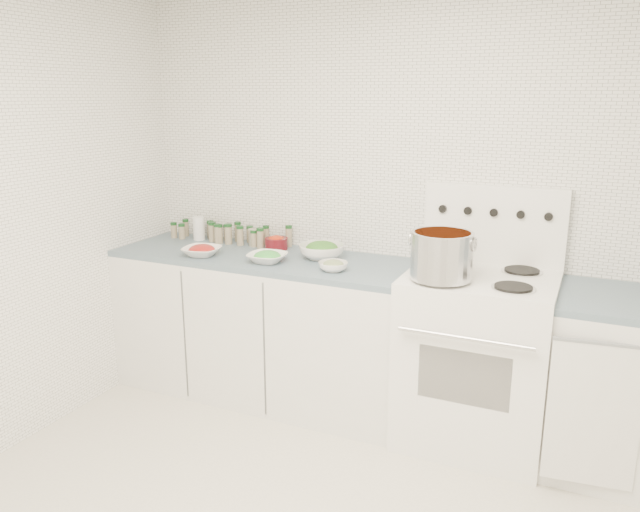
{
  "coord_description": "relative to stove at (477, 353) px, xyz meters",
  "views": [
    {
      "loc": [
        1.0,
        -1.98,
        1.84
      ],
      "look_at": [
        -0.42,
        1.14,
        0.95
      ],
      "focal_mm": 35.0,
      "sensor_mm": 36.0,
      "label": 1
    }
  ],
  "objects": [
    {
      "name": "room_walls",
      "position": [
        -0.48,
        -1.19,
        1.06
      ],
      "size": [
        3.54,
        3.04,
        2.52
      ],
      "color": "white",
      "rests_on": "ground"
    },
    {
      "name": "counter_left",
      "position": [
        -1.3,
        0.0,
        -0.05
      ],
      "size": [
        1.85,
        0.62,
        0.9
      ],
      "color": "white",
      "rests_on": "ground"
    },
    {
      "name": "stove",
      "position": [
        0.0,
        0.0,
        0.0
      ],
      "size": [
        0.76,
        0.7,
        1.36
      ],
      "color": "white",
      "rests_on": "ground"
    },
    {
      "name": "stock_pot",
      "position": [
        -0.17,
        -0.19,
        0.58
      ],
      "size": [
        0.33,
        0.31,
        0.24
      ],
      "rotation": [
        0.0,
        0.0,
        0.06
      ],
      "color": "silver",
      "rests_on": "stove"
    },
    {
      "name": "bowl_tomato",
      "position": [
        -1.63,
        -0.16,
        0.44
      ],
      "size": [
        0.25,
        0.25,
        0.07
      ],
      "color": "white",
      "rests_on": "counter_left"
    },
    {
      "name": "bowl_snowpea",
      "position": [
        -1.2,
        -0.13,
        0.43
      ],
      "size": [
        0.23,
        0.23,
        0.07
      ],
      "color": "white",
      "rests_on": "counter_left"
    },
    {
      "name": "bowl_broccoli",
      "position": [
        -0.95,
        0.08,
        0.45
      ],
      "size": [
        0.33,
        0.33,
        0.11
      ],
      "color": "white",
      "rests_on": "counter_left"
    },
    {
      "name": "bowl_zucchini",
      "position": [
        -0.78,
        -0.14,
        0.43
      ],
      "size": [
        0.19,
        0.19,
        0.06
      ],
      "color": "white",
      "rests_on": "counter_left"
    },
    {
      "name": "bowl_pepper",
      "position": [
        -1.3,
        0.17,
        0.45
      ],
      "size": [
        0.14,
        0.14,
        0.09
      ],
      "color": "#530E15",
      "rests_on": "counter_left"
    },
    {
      "name": "salt_canister",
      "position": [
        -1.89,
        0.19,
        0.48
      ],
      "size": [
        0.09,
        0.09,
        0.15
      ],
      "primitive_type": "cylinder",
      "rotation": [
        0.0,
        0.0,
        -0.16
      ],
      "color": "white",
      "rests_on": "counter_left"
    },
    {
      "name": "tin_can",
      "position": [
        -1.47,
        0.2,
        0.46
      ],
      "size": [
        0.11,
        0.11,
        0.11
      ],
      "primitive_type": "cylinder",
      "rotation": [
        0.0,
        0.0,
        -0.35
      ],
      "color": "#B3AB97",
      "rests_on": "counter_left"
    },
    {
      "name": "spice_cluster",
      "position": [
        -1.68,
        0.2,
        0.47
      ],
      "size": [
        0.86,
        0.16,
        0.14
      ],
      "color": "gray",
      "rests_on": "counter_left"
    }
  ]
}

